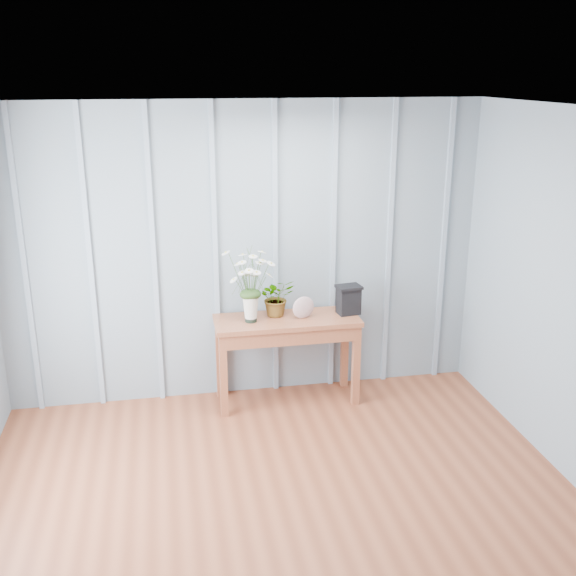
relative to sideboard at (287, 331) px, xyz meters
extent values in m
plane|color=brown|center=(-0.30, -1.99, -0.64)|extent=(4.50, 4.50, 0.00)
cube|color=gray|center=(-0.30, 0.25, 0.61)|extent=(4.00, 0.01, 2.50)
cube|color=white|center=(-0.30, -1.99, 1.86)|extent=(4.00, 4.50, 0.01)
cube|color=#B1B0B5|center=(-0.05, 0.24, 0.81)|extent=(0.03, 0.01, 0.10)
cube|color=#899CAF|center=(-2.05, 0.24, 0.61)|extent=(0.04, 0.03, 2.50)
cube|color=#899CAF|center=(-1.55, 0.24, 0.61)|extent=(0.04, 0.03, 2.50)
cube|color=#899CAF|center=(-1.05, 0.24, 0.61)|extent=(0.04, 0.03, 2.50)
cube|color=#899CAF|center=(-0.55, 0.24, 0.61)|extent=(0.04, 0.03, 2.50)
cube|color=#899CAF|center=(-0.05, 0.24, 0.61)|extent=(0.04, 0.03, 2.50)
cube|color=#899CAF|center=(0.45, 0.24, 0.61)|extent=(0.04, 0.03, 2.50)
cube|color=#899CAF|center=(0.95, 0.24, 0.61)|extent=(0.04, 0.03, 2.50)
cube|color=#899CAF|center=(1.45, 0.24, 0.61)|extent=(0.04, 0.03, 2.50)
cube|color=brown|center=(0.00, 0.00, 0.09)|extent=(1.20, 0.45, 0.04)
cube|color=brown|center=(0.00, 0.00, 0.01)|extent=(1.13, 0.42, 0.12)
cube|color=brown|center=(-0.55, -0.18, -0.28)|extent=(0.06, 0.06, 0.71)
cube|color=brown|center=(0.55, -0.18, -0.28)|extent=(0.06, 0.06, 0.71)
cube|color=brown|center=(-0.55, 0.18, -0.28)|extent=(0.06, 0.06, 0.71)
cube|color=brown|center=(0.55, 0.18, -0.28)|extent=(0.06, 0.06, 0.71)
cylinder|color=black|center=(-0.30, -0.02, 0.15)|extent=(0.10, 0.10, 0.06)
cone|color=silver|center=(-0.30, -0.02, 0.24)|extent=(0.15, 0.15, 0.23)
ellipsoid|color=#203D16|center=(-0.30, -0.02, 0.35)|extent=(0.18, 0.15, 0.09)
imported|color=#203D16|center=(-0.07, 0.09, 0.27)|extent=(0.32, 0.29, 0.32)
ellipsoid|color=#8C4C5D|center=(0.13, -0.03, 0.21)|extent=(0.20, 0.09, 0.19)
cube|color=black|center=(0.53, 0.01, 0.23)|extent=(0.20, 0.16, 0.22)
cube|color=black|center=(0.53, 0.01, 0.35)|extent=(0.22, 0.18, 0.02)
camera|label=1|loc=(-0.97, -5.14, 2.08)|focal=42.00mm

